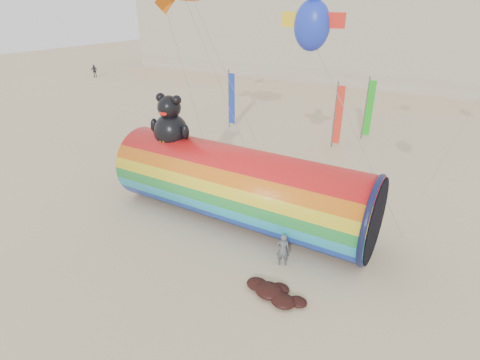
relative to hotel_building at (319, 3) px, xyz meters
The scene contains 6 objects.
ground 48.60m from the hotel_building, 75.36° to the right, with size 160.00×160.00×0.00m, color #CCB58C.
hotel_building is the anchor object (origin of this frame).
windsock_assembly 46.73m from the hotel_building, 74.39° to the right, with size 13.68×4.17×6.31m.
kite_handler 50.21m from the hotel_building, 71.10° to the right, with size 0.57×0.37×1.56m, color #525459.
fabric_bundle 52.34m from the hotel_building, 71.24° to the right, with size 2.62×1.35×0.41m.
festival_banners 32.66m from the hotel_building, 70.53° to the right, with size 12.04×3.36×5.20m.
Camera 1 is at (9.16, -13.15, 10.54)m, focal length 28.00 mm.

